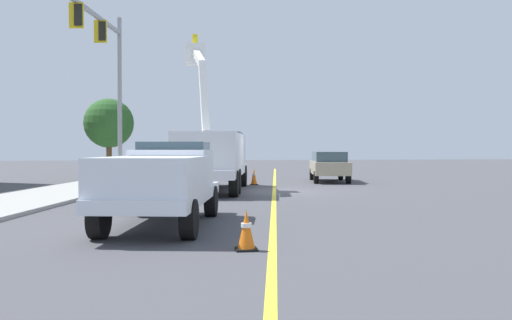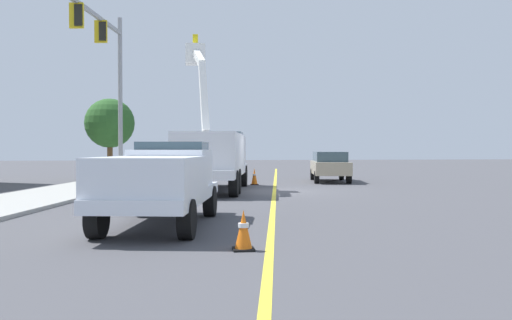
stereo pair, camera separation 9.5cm
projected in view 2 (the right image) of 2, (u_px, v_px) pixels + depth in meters
The scene contains 10 objects.
ground at pixel (274, 191), 22.86m from camera, with size 120.00×120.00×0.00m, color #47474C.
sidewalk_far_side at pixel (77, 189), 23.23m from camera, with size 60.00×3.60×0.12m, color #9E9E99.
lane_centre_stripe at pixel (274, 191), 22.86m from camera, with size 50.00×0.16×0.01m, color yellow.
utility_bucket_truck at pixel (214, 154), 23.16m from camera, with size 8.50×3.82×7.12m.
service_pickup_truck at pixel (161, 180), 12.63m from camera, with size 5.87×3.00×2.06m.
passing_minivan at pixel (330, 164), 29.50m from camera, with size 5.05×2.67×1.69m.
traffic_cone_leading at pixel (243, 230), 9.66m from camera, with size 0.40×0.40×0.75m.
traffic_cone_mid_front at pixel (254, 177), 26.90m from camera, with size 0.40×0.40×0.86m.
traffic_signal_mast at pixel (107, 64), 24.23m from camera, with size 7.10×1.36×8.44m.
street_tree_right at pixel (110, 124), 30.70m from camera, with size 2.90×2.90×4.81m.
Camera 2 is at (-22.55, 3.62, 1.89)m, focal length 36.65 mm.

